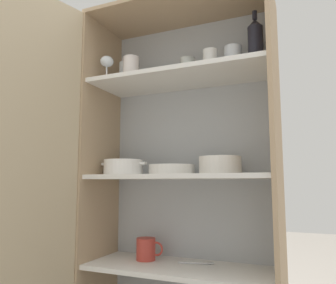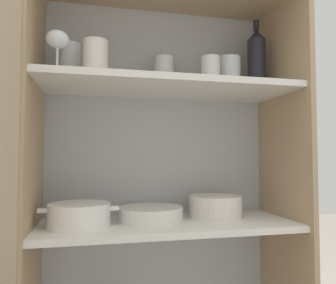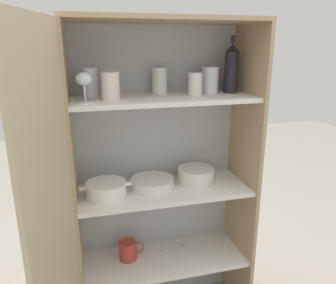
% 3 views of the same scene
% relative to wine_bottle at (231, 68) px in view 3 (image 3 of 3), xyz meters
% --- Properties ---
extents(cupboard_back_panel, '(0.84, 0.02, 1.50)m').
position_rel_wine_bottle_xyz_m(cupboard_back_panel, '(-0.34, 0.12, -0.56)').
color(cupboard_back_panel, '#B2B7BC').
rests_on(cupboard_back_panel, ground_plane).
extents(cupboard_side_left, '(0.02, 0.35, 1.50)m').
position_rel_wine_bottle_xyz_m(cupboard_side_left, '(-0.75, -0.04, -0.56)').
color(cupboard_side_left, tan).
rests_on(cupboard_side_left, ground_plane).
extents(cupboard_side_right, '(0.02, 0.35, 1.50)m').
position_rel_wine_bottle_xyz_m(cupboard_side_right, '(0.07, -0.04, -0.56)').
color(cupboard_side_right, tan).
rests_on(cupboard_side_right, ground_plane).
extents(cupboard_top_panel, '(0.84, 0.35, 0.02)m').
position_rel_wine_bottle_xyz_m(cupboard_top_panel, '(-0.34, -0.04, 0.21)').
color(cupboard_top_panel, tan).
rests_on(cupboard_top_panel, cupboard_side_left).
extents(shelf_board_lower, '(0.81, 0.31, 0.02)m').
position_rel_wine_bottle_xyz_m(shelf_board_lower, '(-0.34, -0.04, -0.96)').
color(shelf_board_lower, white).
extents(shelf_board_middle, '(0.81, 0.31, 0.02)m').
position_rel_wine_bottle_xyz_m(shelf_board_middle, '(-0.34, -0.04, -0.57)').
color(shelf_board_middle, white).
extents(shelf_board_upper, '(0.81, 0.31, 0.02)m').
position_rel_wine_bottle_xyz_m(shelf_board_upper, '(-0.34, -0.04, -0.12)').
color(shelf_board_upper, white).
extents(cupboard_door, '(0.12, 0.41, 1.50)m').
position_rel_wine_bottle_xyz_m(cupboard_door, '(-0.81, -0.42, -0.56)').
color(cupboard_door, tan).
rests_on(cupboard_door, ground_plane).
extents(tumbler_glass_0, '(0.07, 0.07, 0.13)m').
position_rel_wine_bottle_xyz_m(tumbler_glass_0, '(-0.65, 0.01, -0.05)').
color(tumbler_glass_0, white).
rests_on(tumbler_glass_0, shelf_board_upper).
extents(tumbler_glass_1, '(0.07, 0.07, 0.12)m').
position_rel_wine_bottle_xyz_m(tumbler_glass_1, '(-0.33, 0.06, -0.05)').
color(tumbler_glass_1, white).
rests_on(tumbler_glass_1, shelf_board_upper).
extents(tumbler_glass_2, '(0.06, 0.06, 0.10)m').
position_rel_wine_bottle_xyz_m(tumbler_glass_2, '(-0.19, -0.04, -0.06)').
color(tumbler_glass_2, white).
rests_on(tumbler_glass_2, shelf_board_upper).
extents(tumbler_glass_3, '(0.08, 0.08, 0.11)m').
position_rel_wine_bottle_xyz_m(tumbler_glass_3, '(-0.57, -0.07, -0.06)').
color(tumbler_glass_3, silver).
rests_on(tumbler_glass_3, shelf_board_upper).
extents(tumbler_glass_4, '(0.08, 0.08, 0.12)m').
position_rel_wine_bottle_xyz_m(tumbler_glass_4, '(-0.10, 0.01, -0.05)').
color(tumbler_glass_4, white).
rests_on(tumbler_glass_4, shelf_board_upper).
extents(wine_glass_0, '(0.07, 0.07, 0.12)m').
position_rel_wine_bottle_xyz_m(wine_glass_0, '(-0.68, -0.12, -0.03)').
color(wine_glass_0, white).
rests_on(wine_glass_0, shelf_board_upper).
extents(wine_bottle, '(0.07, 0.07, 0.26)m').
position_rel_wine_bottle_xyz_m(wine_bottle, '(0.00, 0.00, 0.00)').
color(wine_bottle, black).
rests_on(wine_bottle, shelf_board_upper).
extents(plate_stack_white, '(0.21, 0.21, 0.04)m').
position_rel_wine_bottle_xyz_m(plate_stack_white, '(-0.39, -0.01, -0.54)').
color(plate_stack_white, white).
rests_on(plate_stack_white, shelf_board_middle).
extents(mixing_bowl_large, '(0.18, 0.18, 0.08)m').
position_rel_wine_bottle_xyz_m(mixing_bowl_large, '(-0.16, -0.01, -0.52)').
color(mixing_bowl_large, silver).
rests_on(mixing_bowl_large, shelf_board_middle).
extents(casserole_dish, '(0.23, 0.18, 0.07)m').
position_rel_wine_bottle_xyz_m(casserole_dish, '(-0.61, -0.06, -0.52)').
color(casserole_dish, white).
rests_on(casserole_dish, shelf_board_middle).
extents(coffee_mug_primary, '(0.13, 0.09, 0.10)m').
position_rel_wine_bottle_xyz_m(coffee_mug_primary, '(-0.52, -0.00, -0.90)').
color(coffee_mug_primary, '#BC3D33').
rests_on(coffee_mug_primary, shelf_board_lower).
extents(serving_spoon, '(0.16, 0.05, 0.01)m').
position_rel_wine_bottle_xyz_m(serving_spoon, '(-0.27, 0.02, -0.94)').
color(serving_spoon, silver).
rests_on(serving_spoon, shelf_board_lower).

